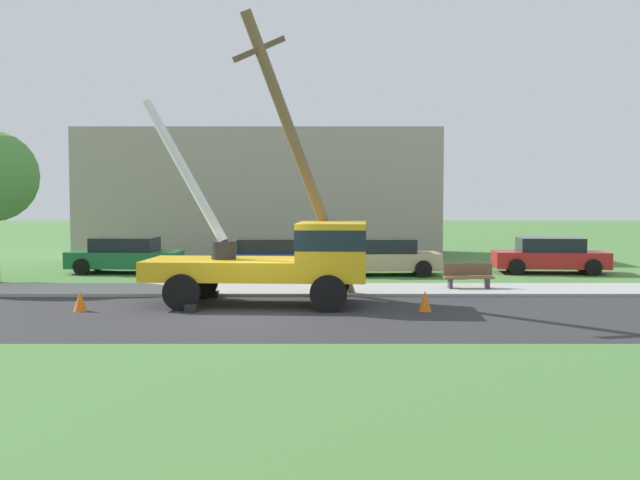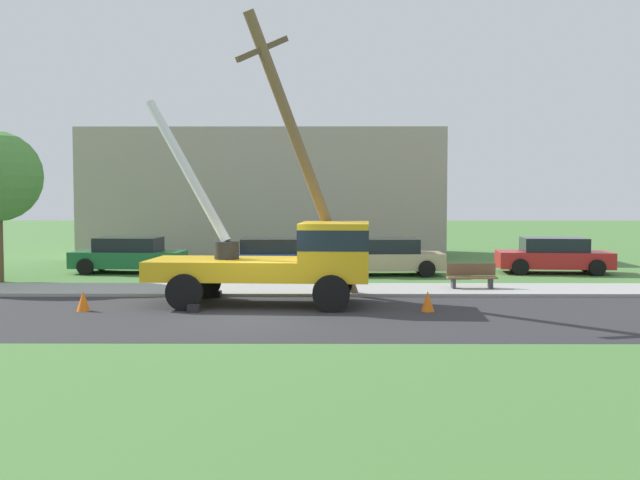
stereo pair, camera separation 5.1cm
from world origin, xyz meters
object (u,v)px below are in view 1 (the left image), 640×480
parked_sedan_red (553,255)px  park_bench (471,277)px  parked_sedan_green (128,255)px  traffic_cone_ahead (428,301)px  leaning_utility_pole (303,157)px  parked_sedan_tan (386,257)px  traffic_cone_behind (83,301)px  utility_truck (289,256)px  parked_sedan_blue (273,257)px

parked_sedan_red → park_bench: bearing=-128.1°
parked_sedan_green → traffic_cone_ahead: bearing=-43.2°
leaning_utility_pole → parked_sedan_tan: bearing=67.5°
traffic_cone_behind → parked_sedan_tan: bearing=45.9°
utility_truck → parked_sedan_green: (-6.85, 8.77, -0.70)m
parked_sedan_blue → parked_sedan_red: bearing=3.1°
parked_sedan_green → parked_sedan_red: (17.00, -0.08, 0.00)m
leaning_utility_pole → traffic_cone_ahead: leaning_utility_pole is taller
parked_sedan_green → parked_sedan_red: size_ratio=0.99×
traffic_cone_ahead → parked_sedan_red: size_ratio=0.12×
leaning_utility_pole → parked_sedan_blue: 8.29m
traffic_cone_behind → park_bench: (11.28, 4.27, 0.18)m
parked_sedan_blue → traffic_cone_behind: bearing=-115.9°
traffic_cone_behind → park_bench: 12.06m
park_bench → leaning_utility_pole: bearing=-155.9°
parked_sedan_blue → utility_truck: bearing=-82.8°
leaning_utility_pole → parked_sedan_red: (9.78, 8.00, -3.50)m
utility_truck → traffic_cone_behind: bearing=-168.2°
leaning_utility_pole → parked_sedan_red: size_ratio=1.82×
traffic_cone_behind → parked_sedan_green: bearing=97.8°
parked_sedan_blue → park_bench: (6.80, -4.96, -0.25)m
park_bench → utility_truck: bearing=-151.7°
traffic_cone_ahead → parked_sedan_red: 11.77m
utility_truck → traffic_cone_behind: size_ratio=12.05×
leaning_utility_pole → parked_sedan_blue: bearing=100.6°
parked_sedan_red → parked_sedan_green: bearing=179.7°
traffic_cone_behind → parked_sedan_green: size_ratio=0.12×
traffic_cone_ahead → parked_sedan_blue: bearing=117.3°
leaning_utility_pole → traffic_cone_behind: bearing=-162.5°
parked_sedan_tan → parked_sedan_red: bearing=5.8°
parked_sedan_blue → park_bench: parked_sedan_blue is taller
utility_truck → parked_sedan_blue: utility_truck is taller
parked_sedan_blue → parked_sedan_tan: 4.42m
traffic_cone_behind → parked_sedan_blue: 10.27m
leaning_utility_pole → traffic_cone_behind: size_ratio=14.76×
leaning_utility_pole → traffic_cone_ahead: size_ratio=14.76×
parked_sedan_green → parked_sedan_tan: size_ratio=1.01×
traffic_cone_behind → parked_sedan_red: bearing=32.2°
leaning_utility_pole → parked_sedan_green: 11.38m
leaning_utility_pole → parked_sedan_red: leaning_utility_pole is taller
leaning_utility_pole → park_bench: leaning_utility_pole is taller
park_bench → parked_sedan_red: bearing=51.9°
parked_sedan_blue → traffic_cone_ahead: bearing=-62.7°
utility_truck → parked_sedan_tan: bearing=67.0°
park_bench → parked_sedan_tan: bearing=116.0°
parked_sedan_tan → park_bench: parked_sedan_tan is taller
utility_truck → park_bench: 6.64m
parked_sedan_blue → parked_sedan_red: size_ratio=0.98×
traffic_cone_behind → utility_truck: bearing=11.8°
utility_truck → traffic_cone_behind: (-5.49, -1.15, -1.13)m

